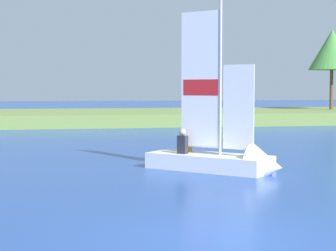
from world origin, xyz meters
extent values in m
plane|color=#234793|center=(0.00, 0.00, 0.00)|extent=(200.00, 200.00, 0.00)
cube|color=olive|center=(0.00, 31.49, 0.41)|extent=(80.00, 11.45, 0.82)
cylinder|color=brown|center=(17.43, 31.67, 2.32)|extent=(0.25, 0.25, 3.01)
cone|color=#47893D|center=(17.43, 31.67, 5.36)|extent=(3.50, 3.50, 3.05)
cube|color=white|center=(1.70, 7.80, 0.24)|extent=(3.65, 3.53, 0.47)
cone|color=white|center=(3.05, 6.54, 0.24)|extent=(1.53, 1.54, 1.25)
cylinder|color=#B7B7BC|center=(1.97, 7.55, 2.92)|extent=(0.08, 0.08, 4.89)
cube|color=white|center=(1.48, 8.00, 2.72)|extent=(0.99, 0.92, 4.00)
cube|color=red|center=(1.48, 8.00, 2.46)|extent=(0.90, 0.84, 0.48)
cube|color=white|center=(2.40, 7.15, 1.90)|extent=(0.73, 0.68, 2.45)
cylinder|color=#B7B7BC|center=(1.48, 8.00, 0.69)|extent=(1.01, 0.95, 0.06)
cube|color=#26262D|center=(0.95, 8.08, 0.74)|extent=(0.34, 0.34, 0.54)
sphere|color=tan|center=(0.95, 8.08, 1.13)|extent=(0.20, 0.20, 0.20)
cube|color=orange|center=(1.21, 8.67, 0.75)|extent=(0.34, 0.34, 0.55)
sphere|color=tan|center=(1.21, 8.67, 1.14)|extent=(0.20, 0.20, 0.20)
camera|label=1|loc=(-2.52, -8.52, 2.45)|focal=60.61mm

